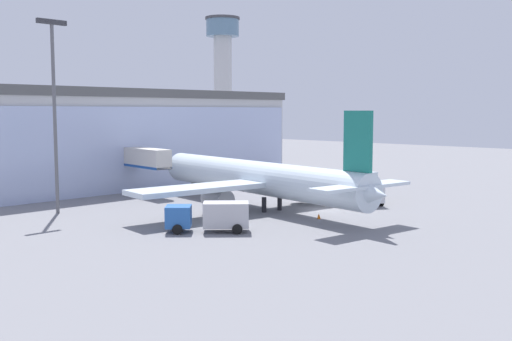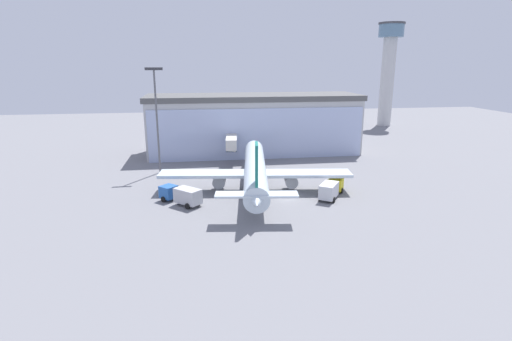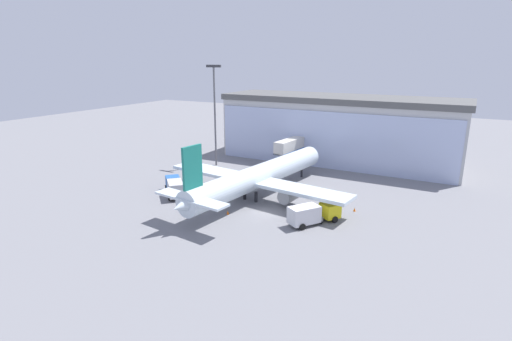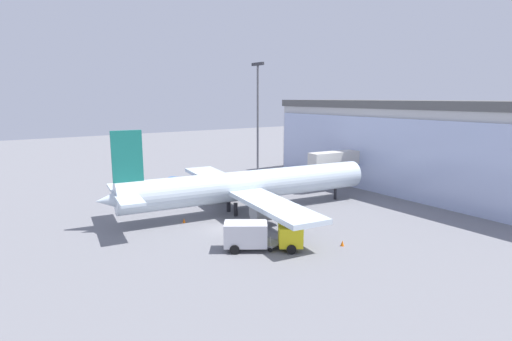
{
  "view_description": "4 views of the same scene",
  "coord_description": "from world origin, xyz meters",
  "px_view_note": "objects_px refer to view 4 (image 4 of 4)",
  "views": [
    {
      "loc": [
        -51.1,
        -39.22,
        10.72
      ],
      "look_at": [
        -4.64,
        5.48,
        4.27
      ],
      "focal_mm": 42.0,
      "sensor_mm": 36.0,
      "label": 1
    },
    {
      "loc": [
        -13.72,
        -58.49,
        20.77
      ],
      "look_at": [
        -3.9,
        5.42,
        3.3
      ],
      "focal_mm": 28.0,
      "sensor_mm": 36.0,
      "label": 2
    },
    {
      "loc": [
        23.78,
        -47.26,
        21.06
      ],
      "look_at": [
        -5.21,
        6.97,
        3.82
      ],
      "focal_mm": 28.0,
      "sensor_mm": 36.0,
      "label": 3
    },
    {
      "loc": [
        36.36,
        -21.18,
        14.15
      ],
      "look_at": [
        -3.73,
        6.61,
        5.19
      ],
      "focal_mm": 28.0,
      "sensor_mm": 36.0,
      "label": 4
    }
  ],
  "objects_px": {
    "airplane": "(246,186)",
    "jet_bridge": "(343,160)",
    "safety_cone_nose": "(184,220)",
    "catering_truck": "(168,188)",
    "apron_light_mast": "(258,111)",
    "baggage_cart": "(266,242)",
    "fuel_truck": "(260,235)",
    "safety_cone_wingtip": "(342,243)"
  },
  "relations": [
    {
      "from": "airplane",
      "to": "jet_bridge",
      "type": "bearing_deg",
      "value": 14.21
    },
    {
      "from": "safety_cone_nose",
      "to": "catering_truck",
      "type": "bearing_deg",
      "value": 166.1
    },
    {
      "from": "apron_light_mast",
      "to": "airplane",
      "type": "xyz_separation_m",
      "value": [
        16.77,
        -13.45,
        -8.42
      ]
    },
    {
      "from": "airplane",
      "to": "safety_cone_nose",
      "type": "height_order",
      "value": "airplane"
    },
    {
      "from": "baggage_cart",
      "to": "airplane",
      "type": "bearing_deg",
      "value": 139.98
    },
    {
      "from": "jet_bridge",
      "to": "baggage_cart",
      "type": "bearing_deg",
      "value": -145.86
    },
    {
      "from": "catering_truck",
      "to": "apron_light_mast",
      "type": "bearing_deg",
      "value": -31.74
    },
    {
      "from": "jet_bridge",
      "to": "safety_cone_nose",
      "type": "relative_size",
      "value": 21.77
    },
    {
      "from": "jet_bridge",
      "to": "safety_cone_nose",
      "type": "xyz_separation_m",
      "value": [
        1.81,
        -27.77,
        -4.31
      ]
    },
    {
      "from": "jet_bridge",
      "to": "catering_truck",
      "type": "height_order",
      "value": "jet_bridge"
    },
    {
      "from": "fuel_truck",
      "to": "safety_cone_wingtip",
      "type": "height_order",
      "value": "fuel_truck"
    },
    {
      "from": "baggage_cart",
      "to": "fuel_truck",
      "type": "bearing_deg",
      "value": -88.5
    },
    {
      "from": "jet_bridge",
      "to": "safety_cone_wingtip",
      "type": "xyz_separation_m",
      "value": [
        17.23,
        -18.25,
        -4.31
      ]
    },
    {
      "from": "apron_light_mast",
      "to": "baggage_cart",
      "type": "bearing_deg",
      "value": -33.67
    },
    {
      "from": "catering_truck",
      "to": "safety_cone_nose",
      "type": "xyz_separation_m",
      "value": [
        11.8,
        -2.92,
        -1.19
      ]
    },
    {
      "from": "apron_light_mast",
      "to": "catering_truck",
      "type": "distance_m",
      "value": 21.98
    },
    {
      "from": "jet_bridge",
      "to": "baggage_cart",
      "type": "distance_m",
      "value": 28.18
    },
    {
      "from": "airplane",
      "to": "safety_cone_nose",
      "type": "xyz_separation_m",
      "value": [
        -0.34,
        -8.34,
        -3.06
      ]
    },
    {
      "from": "airplane",
      "to": "fuel_truck",
      "type": "height_order",
      "value": "airplane"
    },
    {
      "from": "airplane",
      "to": "safety_cone_wingtip",
      "type": "xyz_separation_m",
      "value": [
        15.08,
        1.18,
        -3.06
      ]
    },
    {
      "from": "fuel_truck",
      "to": "safety_cone_nose",
      "type": "bearing_deg",
      "value": 135.96
    },
    {
      "from": "safety_cone_wingtip",
      "to": "catering_truck",
      "type": "bearing_deg",
      "value": -166.38
    },
    {
      "from": "jet_bridge",
      "to": "safety_cone_wingtip",
      "type": "relative_size",
      "value": 21.77
    },
    {
      "from": "safety_cone_wingtip",
      "to": "fuel_truck",
      "type": "bearing_deg",
      "value": -117.88
    },
    {
      "from": "fuel_truck",
      "to": "safety_cone_nose",
      "type": "height_order",
      "value": "fuel_truck"
    },
    {
      "from": "catering_truck",
      "to": "baggage_cart",
      "type": "height_order",
      "value": "catering_truck"
    },
    {
      "from": "jet_bridge",
      "to": "fuel_truck",
      "type": "distance_m",
      "value": 28.87
    },
    {
      "from": "fuel_truck",
      "to": "safety_cone_nose",
      "type": "distance_m",
      "value": 11.97
    },
    {
      "from": "baggage_cart",
      "to": "safety_cone_wingtip",
      "type": "relative_size",
      "value": 5.68
    },
    {
      "from": "baggage_cart",
      "to": "catering_truck",
      "type": "bearing_deg",
      "value": 165.49
    },
    {
      "from": "airplane",
      "to": "apron_light_mast",
      "type": "bearing_deg",
      "value": 59.17
    },
    {
      "from": "apron_light_mast",
      "to": "fuel_truck",
      "type": "distance_m",
      "value": 35.64
    },
    {
      "from": "airplane",
      "to": "fuel_truck",
      "type": "bearing_deg",
      "value": -109.68
    },
    {
      "from": "safety_cone_nose",
      "to": "safety_cone_wingtip",
      "type": "bearing_deg",
      "value": 31.69
    },
    {
      "from": "apron_light_mast",
      "to": "airplane",
      "type": "relative_size",
      "value": 0.55
    },
    {
      "from": "apron_light_mast",
      "to": "airplane",
      "type": "bearing_deg",
      "value": -38.72
    },
    {
      "from": "apron_light_mast",
      "to": "safety_cone_nose",
      "type": "distance_m",
      "value": 29.61
    },
    {
      "from": "apron_light_mast",
      "to": "safety_cone_nose",
      "type": "relative_size",
      "value": 36.32
    },
    {
      "from": "airplane",
      "to": "catering_truck",
      "type": "xyz_separation_m",
      "value": [
        -12.15,
        -5.42,
        -1.87
      ]
    },
    {
      "from": "jet_bridge",
      "to": "baggage_cart",
      "type": "xyz_separation_m",
      "value": [
        13.23,
        -24.54,
        -4.09
      ]
    },
    {
      "from": "apron_light_mast",
      "to": "jet_bridge",
      "type": "bearing_deg",
      "value": 22.25
    },
    {
      "from": "catering_truck",
      "to": "safety_cone_nose",
      "type": "distance_m",
      "value": 12.22
    }
  ]
}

